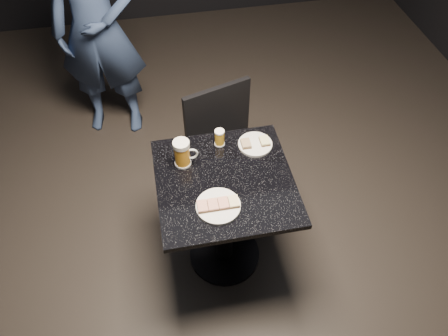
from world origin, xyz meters
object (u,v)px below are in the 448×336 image
(beer_tumbler, at_px, (220,138))
(beer_mug, at_px, (183,153))
(table, at_px, (225,208))
(plate_large, at_px, (218,206))
(patron, at_px, (97,29))
(chair, at_px, (227,148))
(plate_small, at_px, (255,144))

(beer_tumbler, bearing_deg, beer_mug, -153.72)
(table, height_order, beer_mug, beer_mug)
(plate_large, relative_size, table, 0.29)
(beer_mug, xyz_separation_m, beer_tumbler, (0.21, 0.11, -0.03))
(patron, height_order, table, patron)
(table, distance_m, chair, 0.46)
(table, bearing_deg, beer_tumbler, 85.26)
(plate_large, height_order, beer_tumbler, beer_tumbler)
(plate_small, height_order, patron, patron)
(patron, bearing_deg, plate_large, -60.74)
(plate_large, relative_size, plate_small, 1.17)
(beer_tumbler, bearing_deg, plate_large, -101.44)
(table, xyz_separation_m, beer_tumbler, (0.02, 0.26, 0.29))
(patron, bearing_deg, table, -56.45)
(patron, xyz_separation_m, beer_tumbler, (0.64, -1.13, -0.05))
(plate_small, bearing_deg, patron, 125.12)
(table, bearing_deg, plate_small, 45.06)
(plate_large, height_order, plate_small, same)
(plate_large, bearing_deg, patron, 109.68)
(plate_small, bearing_deg, table, -134.94)
(plate_large, bearing_deg, table, 68.48)
(plate_large, xyz_separation_m, beer_mug, (-0.13, 0.31, 0.07))
(plate_small, bearing_deg, beer_tumbler, 166.02)
(plate_large, xyz_separation_m, patron, (-0.55, 1.55, 0.10))
(plate_small, distance_m, table, 0.39)
(chair, bearing_deg, plate_small, -65.62)
(plate_large, bearing_deg, beer_tumbler, 78.56)
(plate_large, xyz_separation_m, chair, (0.16, 0.61, -0.25))
(table, distance_m, beer_mug, 0.40)
(beer_mug, bearing_deg, plate_large, -67.71)
(patron, distance_m, beer_tumbler, 1.30)
(patron, bearing_deg, beer_mug, -61.42)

